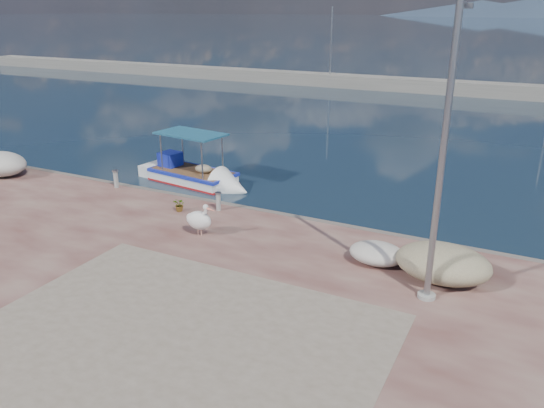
{
  "coord_description": "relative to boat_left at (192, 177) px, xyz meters",
  "views": [
    {
      "loc": [
        7.37,
        -10.65,
        7.29
      ],
      "look_at": [
        0.0,
        3.8,
        1.3
      ],
      "focal_mm": 35.0,
      "sensor_mm": 36.0,
      "label": 1
    }
  ],
  "objects": [
    {
      "name": "ground",
      "position": [
        6.11,
        -7.9,
        -0.2
      ],
      "size": [
        1400.0,
        1400.0,
        0.0
      ],
      "primitive_type": "plane",
      "color": "#162635",
      "rests_on": "ground"
    },
    {
      "name": "quay_patch",
      "position": [
        7.11,
        -10.9,
        0.3
      ],
      "size": [
        9.0,
        7.0,
        0.01
      ],
      "primitive_type": "cube",
      "color": "gray",
      "rests_on": "quay"
    },
    {
      "name": "breakwater",
      "position": [
        6.11,
        32.1,
        0.4
      ],
      "size": [
        120.0,
        2.2,
        7.5
      ],
      "color": "gray",
      "rests_on": "ground"
    },
    {
      "name": "boat_left",
      "position": [
        0.0,
        0.0,
        0.0
      ],
      "size": [
        5.59,
        2.44,
        2.6
      ],
      "rotation": [
        0.0,
        0.0,
        -0.13
      ],
      "color": "white",
      "rests_on": "ground"
    },
    {
      "name": "pelican",
      "position": [
        4.38,
        -5.76,
        0.81
      ],
      "size": [
        1.15,
        0.63,
        1.1
      ],
      "rotation": [
        0.0,
        0.0,
        -0.14
      ],
      "color": "tan",
      "rests_on": "quay"
    },
    {
      "name": "lamp_post",
      "position": [
        11.64,
        -6.41,
        3.6
      ],
      "size": [
        0.44,
        0.96,
        7.0
      ],
      "color": "gray",
      "rests_on": "quay"
    },
    {
      "name": "bollard_near",
      "position": [
        3.71,
        -3.61,
        0.67
      ],
      "size": [
        0.22,
        0.22,
        0.68
      ],
      "color": "gray",
      "rests_on": "quay"
    },
    {
      "name": "bollard_far",
      "position": [
        -1.35,
        -3.3,
        0.7
      ],
      "size": [
        0.24,
        0.24,
        0.74
      ],
      "color": "gray",
      "rests_on": "quay"
    },
    {
      "name": "potted_plant",
      "position": [
        2.53,
        -4.32,
        0.54
      ],
      "size": [
        0.48,
        0.43,
        0.49
      ],
      "primitive_type": "imported",
      "rotation": [
        0.0,
        0.0,
        -0.11
      ],
      "color": "#33722D",
      "rests_on": "quay"
    },
    {
      "name": "net_pile_d",
      "position": [
        9.97,
        -5.13,
        0.59
      ],
      "size": [
        1.59,
        1.19,
        0.59
      ],
      "primitive_type": "ellipsoid",
      "color": "beige",
      "rests_on": "quay"
    },
    {
      "name": "net_pile_a",
      "position": [
        -6.97,
        -4.28,
        0.81
      ],
      "size": [
        2.49,
        1.81,
        1.02
      ],
      "primitive_type": "ellipsoid",
      "color": "beige",
      "rests_on": "quay"
    },
    {
      "name": "net_pile_c",
      "position": [
        11.79,
        -5.32,
        0.79
      ],
      "size": [
        2.49,
        1.78,
        0.98
      ],
      "primitive_type": "ellipsoid",
      "color": "tan",
      "rests_on": "quay"
    }
  ]
}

